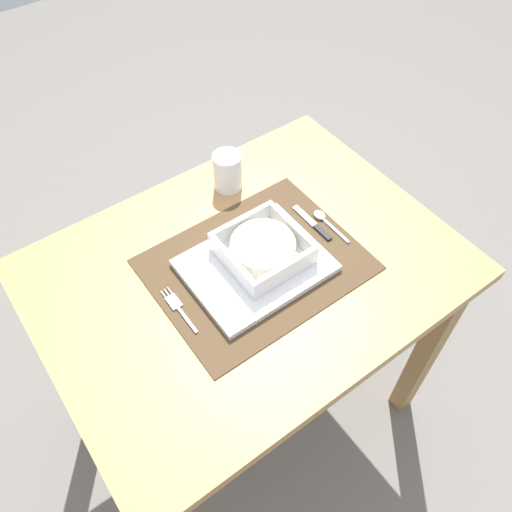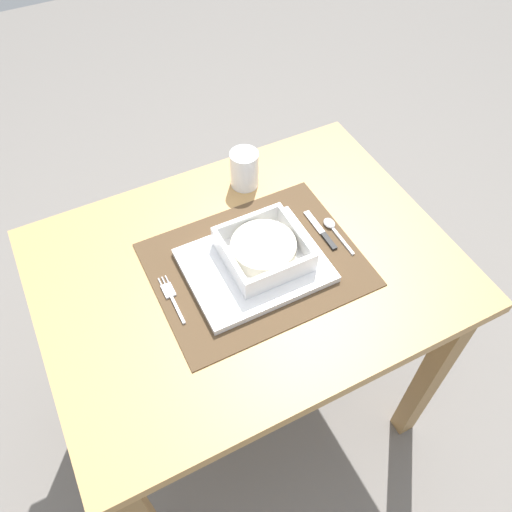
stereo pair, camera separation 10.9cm
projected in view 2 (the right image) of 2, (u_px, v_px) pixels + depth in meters
ground_plane at (250, 401)px, 1.68m from camera, size 6.00×6.00×0.00m
dining_table at (248, 296)px, 1.20m from camera, size 0.88×0.66×0.72m
placemat at (256, 264)px, 1.11m from camera, size 0.44×0.34×0.00m
serving_plate at (255, 265)px, 1.10m from camera, size 0.29×0.23×0.02m
porridge_bowl at (264, 250)px, 1.09m from camera, size 0.17×0.17×0.05m
fork at (171, 296)px, 1.06m from camera, size 0.02×0.13×0.00m
spoon at (332, 227)px, 1.17m from camera, size 0.02×0.12×0.01m
butter_knife at (322, 232)px, 1.16m from camera, size 0.01×0.13×0.01m
drinking_glass at (244, 170)px, 1.23m from camera, size 0.07×0.07×0.09m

